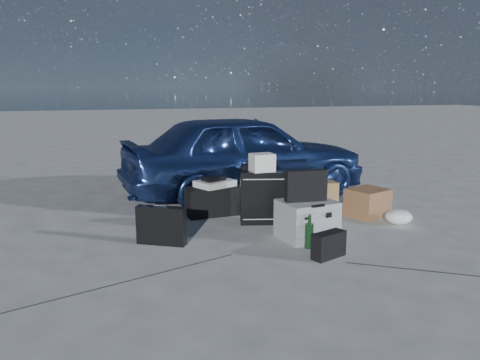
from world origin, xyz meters
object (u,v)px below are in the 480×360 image
briefcase (161,226)px  green_bottle (309,232)px  car (245,154)px  duffel_bag (215,201)px  cardboard_box (367,202)px  suitcase_left (259,187)px  pelican_case (307,219)px  suitcase_right (262,198)px

briefcase → green_bottle: (1.34, -0.56, -0.03)m
car → green_bottle: 2.43m
green_bottle → duffel_bag: bearing=110.2°
briefcase → green_bottle: briefcase is taller
car → briefcase: 2.39m
car → cardboard_box: bearing=-151.7°
suitcase_left → cardboard_box: size_ratio=1.32×
suitcase_left → green_bottle: bearing=-76.8°
car → pelican_case: (-0.04, -2.09, -0.40)m
briefcase → duffel_bag: size_ratio=0.71×
car → briefcase: (-1.50, -1.82, -0.40)m
duffel_bag → car: bearing=49.7°
briefcase → suitcase_right: suitcase_right is taller
car → suitcase_left: car is taller
suitcase_left → pelican_case: bearing=-71.5°
pelican_case → green_bottle: bearing=-119.4°
suitcase_left → duffel_bag: size_ratio=0.84×
pelican_case → duffel_bag: bearing=112.3°
pelican_case → briefcase: pelican_case is taller
suitcase_left → duffel_bag: suitcase_left is taller
briefcase → suitcase_right: 1.27m
briefcase → green_bottle: bearing=8.1°
suitcase_right → duffel_bag: size_ratio=0.87×
suitcase_right → cardboard_box: size_ratio=1.36×
pelican_case → duffel_bag: (-0.66, 1.17, -0.02)m
pelican_case → briefcase: size_ratio=1.09×
duffel_bag → green_bottle: (0.54, -1.47, -0.01)m
duffel_bag → green_bottle: 1.56m
green_bottle → suitcase_right: bearing=97.6°
suitcase_left → duffel_bag: bearing=-161.9°
briefcase → cardboard_box: (2.53, 0.27, -0.03)m
car → duffel_bag: size_ratio=4.99×
cardboard_box → green_bottle: green_bottle is taller
pelican_case → green_bottle: (-0.12, -0.29, -0.03)m
briefcase → suitcase_left: 1.67m
suitcase_right → duffel_bag: suitcase_right is taller
car → suitcase_right: car is taller
car → pelican_case: bearing=173.6°
suitcase_right → green_bottle: size_ratio=1.81×
car → suitcase_left: bearing=167.5°
cardboard_box → suitcase_right: bearing=175.4°
car → suitcase_right: bearing=163.5°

